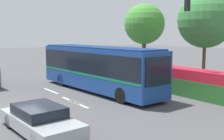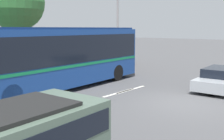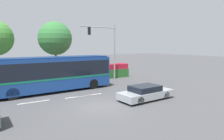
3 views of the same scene
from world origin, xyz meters
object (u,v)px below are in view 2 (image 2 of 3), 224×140
(traffic_light_pole, at_px, (110,12))
(sedan_foreground, at_px, (223,79))
(street_tree_centre, at_px, (16,2))
(city_bus, at_px, (55,55))

(traffic_light_pole, bearing_deg, sedan_foreground, 77.80)
(sedan_foreground, xyz_separation_m, traffic_light_pole, (2.12, 9.79, 3.94))
(street_tree_centre, bearing_deg, city_bus, -109.16)
(city_bus, relative_size, street_tree_centre, 1.57)
(sedan_foreground, bearing_deg, traffic_light_pole, 74.54)
(sedan_foreground, height_order, traffic_light_pole, traffic_light_pole)
(city_bus, bearing_deg, street_tree_centre, 67.71)
(city_bus, relative_size, traffic_light_pole, 1.70)
(traffic_light_pole, bearing_deg, street_tree_centre, -47.46)
(city_bus, bearing_deg, traffic_light_pole, 17.97)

